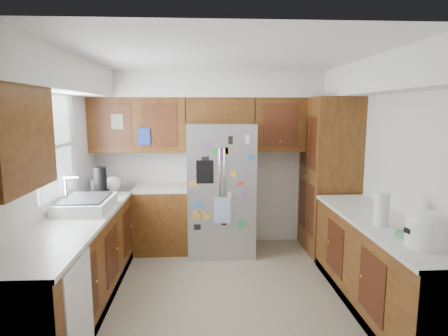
{
  "coord_description": "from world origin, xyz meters",
  "views": [
    {
      "loc": [
        -0.24,
        -3.87,
        1.97
      ],
      "look_at": [
        -0.0,
        0.35,
        1.32
      ],
      "focal_mm": 30.0,
      "sensor_mm": 36.0,
      "label": 1
    }
  ],
  "objects": [
    {
      "name": "floor",
      "position": [
        0.0,
        0.0,
        0.0
      ],
      "size": [
        3.6,
        3.6,
        0.0
      ],
      "primitive_type": "plane",
      "color": "gray",
      "rests_on": "ground"
    },
    {
      "name": "pantry",
      "position": [
        1.5,
        1.15,
        1.07
      ],
      "size": [
        0.6,
        0.9,
        2.15
      ],
      "primitive_type": "cube",
      "color": "#44250D",
      "rests_on": "ground"
    },
    {
      "name": "bridge_cabinet",
      "position": [
        0.0,
        1.43,
        1.98
      ],
      "size": [
        0.96,
        0.34,
        0.35
      ],
      "primitive_type": "cube",
      "color": "#44250D",
      "rests_on": "fridge"
    },
    {
      "name": "paper_towel",
      "position": [
        1.4,
        -0.62,
        1.07
      ],
      "size": [
        0.13,
        0.13,
        0.3
      ],
      "primitive_type": "cylinder",
      "color": "white",
      "rests_on": "right_counter_run"
    },
    {
      "name": "fridge",
      "position": [
        -0.0,
        1.2,
        0.9
      ],
      "size": [
        0.9,
        0.79,
        1.8
      ],
      "color": "#A1A1A6",
      "rests_on": "ground"
    },
    {
      "name": "left_counter_clutter",
      "position": [
        -1.49,
        0.85,
        1.05
      ],
      "size": [
        0.35,
        0.94,
        0.38
      ],
      "color": "black",
      "rests_on": "left_counter_run"
    },
    {
      "name": "sink_assembly",
      "position": [
        -1.5,
        0.1,
        0.99
      ],
      "size": [
        0.52,
        0.7,
        0.37
      ],
      "color": "white",
      "rests_on": "left_counter_run"
    },
    {
      "name": "rice_cooker",
      "position": [
        1.5,
        -1.17,
        1.07
      ],
      "size": [
        0.33,
        0.32,
        0.29
      ],
      "color": "white",
      "rests_on": "right_counter_run"
    },
    {
      "name": "room_shell",
      "position": [
        -0.11,
        0.36,
        1.82
      ],
      "size": [
        3.64,
        3.24,
        2.52
      ],
      "color": "silver",
      "rests_on": "ground"
    },
    {
      "name": "right_counter_run",
      "position": [
        1.5,
        -0.47,
        0.42
      ],
      "size": [
        0.63,
        2.25,
        0.92
      ],
      "color": "#44250D",
      "rests_on": "ground"
    },
    {
      "name": "left_counter_run",
      "position": [
        -1.36,
        0.03,
        0.43
      ],
      "size": [
        1.36,
        3.2,
        0.92
      ],
      "color": "#44250D",
      "rests_on": "ground"
    },
    {
      "name": "fridge_top_items",
      "position": [
        0.05,
        1.4,
        2.26
      ],
      "size": [
        0.68,
        0.28,
        0.24
      ],
      "color": "blue",
      "rests_on": "bridge_cabinet"
    }
  ]
}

